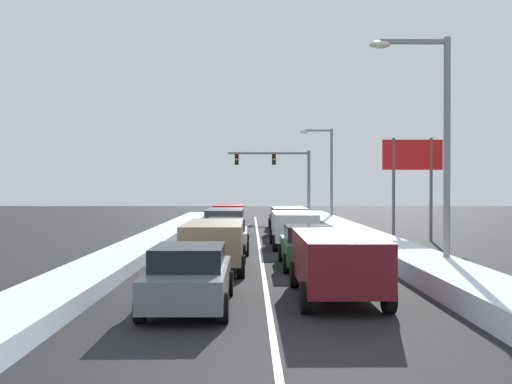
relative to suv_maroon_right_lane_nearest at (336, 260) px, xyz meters
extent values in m
plane|color=black|center=(-1.79, 10.62, -1.02)|extent=(120.00, 120.00, 0.00)
cube|color=silver|center=(-1.79, 15.15, -1.01)|extent=(0.14, 49.84, 0.01)
cube|color=silver|center=(3.51, 15.15, -0.71)|extent=(1.99, 49.84, 0.61)
cube|color=silver|center=(-7.09, 15.15, -0.78)|extent=(1.94, 49.84, 0.46)
cube|color=maroon|center=(0.00, 0.01, 0.03)|extent=(1.95, 4.90, 1.25)
cube|color=black|center=(0.00, -2.40, 0.30)|extent=(1.56, 0.06, 0.55)
cube|color=red|center=(-0.78, -2.39, -0.07)|extent=(0.20, 0.08, 0.28)
cube|color=red|center=(0.78, -2.39, -0.07)|extent=(0.20, 0.08, 0.28)
cylinder|color=black|center=(-0.96, 1.71, -0.65)|extent=(0.25, 0.74, 0.74)
cylinder|color=black|center=(0.95, 1.71, -0.65)|extent=(0.25, 0.74, 0.74)
cylinder|color=black|center=(-0.96, -1.69, -0.65)|extent=(0.25, 0.74, 0.74)
cylinder|color=black|center=(0.95, -1.69, -0.65)|extent=(0.25, 0.74, 0.74)
cube|color=#1E5633|center=(-0.13, 5.96, -0.39)|extent=(1.82, 4.50, 0.70)
cube|color=black|center=(-0.13, 5.81, 0.22)|extent=(1.64, 2.20, 0.55)
cube|color=red|center=(-0.83, 3.76, -0.27)|extent=(0.24, 0.08, 0.14)
cube|color=red|center=(0.56, 3.76, -0.27)|extent=(0.24, 0.08, 0.14)
cylinder|color=black|center=(-1.02, 7.51, -0.69)|extent=(0.22, 0.66, 0.66)
cylinder|color=black|center=(0.76, 7.51, -0.69)|extent=(0.22, 0.66, 0.66)
cylinder|color=black|center=(-1.02, 4.41, -0.69)|extent=(0.22, 0.66, 0.66)
cylinder|color=black|center=(0.76, 4.41, -0.69)|extent=(0.22, 0.66, 0.66)
cube|color=silver|center=(-0.16, 12.65, 0.03)|extent=(1.95, 4.90, 1.25)
cube|color=black|center=(-0.16, 10.24, 0.30)|extent=(1.56, 0.06, 0.55)
cube|color=red|center=(-0.94, 10.25, -0.07)|extent=(0.20, 0.08, 0.28)
cube|color=red|center=(0.62, 10.25, -0.07)|extent=(0.20, 0.08, 0.28)
cylinder|color=black|center=(-1.12, 14.35, -0.65)|extent=(0.25, 0.74, 0.74)
cylinder|color=black|center=(0.79, 14.35, -0.65)|extent=(0.25, 0.74, 0.74)
cylinder|color=black|center=(-1.12, 10.95, -0.65)|extent=(0.25, 0.74, 0.74)
cylinder|color=black|center=(0.79, 10.95, -0.65)|extent=(0.25, 0.74, 0.74)
cube|color=navy|center=(0.04, 19.28, 0.03)|extent=(1.95, 4.90, 1.25)
cube|color=black|center=(0.04, 16.87, 0.30)|extent=(1.56, 0.06, 0.55)
cube|color=red|center=(-0.74, 16.88, -0.07)|extent=(0.20, 0.08, 0.28)
cube|color=red|center=(0.82, 16.88, -0.07)|extent=(0.20, 0.08, 0.28)
cylinder|color=black|center=(-0.91, 20.98, -0.65)|extent=(0.25, 0.74, 0.74)
cylinder|color=black|center=(1.00, 20.98, -0.65)|extent=(0.25, 0.74, 0.74)
cylinder|color=black|center=(-0.91, 17.58, -0.65)|extent=(0.25, 0.74, 0.74)
cylinder|color=black|center=(1.00, 17.58, -0.65)|extent=(0.25, 0.74, 0.74)
cube|color=black|center=(0.06, 25.12, -0.39)|extent=(1.82, 4.50, 0.70)
cube|color=black|center=(0.06, 24.97, 0.22)|extent=(1.64, 2.20, 0.55)
cube|color=red|center=(-0.63, 22.92, -0.27)|extent=(0.24, 0.08, 0.14)
cube|color=red|center=(0.76, 22.92, -0.27)|extent=(0.24, 0.08, 0.14)
cylinder|color=black|center=(-0.83, 26.67, -0.69)|extent=(0.22, 0.66, 0.66)
cylinder|color=black|center=(0.95, 26.67, -0.69)|extent=(0.22, 0.66, 0.66)
cylinder|color=black|center=(-0.83, 23.57, -0.69)|extent=(0.22, 0.66, 0.66)
cylinder|color=black|center=(0.95, 23.57, -0.69)|extent=(0.22, 0.66, 0.66)
cube|color=slate|center=(-3.69, -1.04, -0.39)|extent=(1.82, 4.50, 0.70)
cube|color=black|center=(-3.69, -1.19, 0.22)|extent=(1.64, 2.20, 0.55)
cube|color=red|center=(-4.38, -3.24, -0.27)|extent=(0.24, 0.08, 0.14)
cube|color=red|center=(-3.00, -3.24, -0.27)|extent=(0.24, 0.08, 0.14)
cylinder|color=black|center=(-4.58, 0.51, -0.69)|extent=(0.22, 0.66, 0.66)
cylinder|color=black|center=(-2.80, 0.51, -0.69)|extent=(0.22, 0.66, 0.66)
cylinder|color=black|center=(-4.58, -2.59, -0.69)|extent=(0.22, 0.66, 0.66)
cylinder|color=black|center=(-2.80, -2.59, -0.69)|extent=(0.22, 0.66, 0.66)
cube|color=#937F60|center=(-3.48, 5.12, 0.03)|extent=(1.95, 4.90, 1.25)
cube|color=black|center=(-3.48, 2.71, 0.30)|extent=(1.56, 0.06, 0.55)
cube|color=red|center=(-4.26, 2.72, -0.07)|extent=(0.20, 0.08, 0.28)
cube|color=red|center=(-2.70, 2.72, -0.07)|extent=(0.20, 0.08, 0.28)
cylinder|color=black|center=(-4.44, 6.82, -0.65)|extent=(0.25, 0.74, 0.74)
cylinder|color=black|center=(-2.53, 6.82, -0.65)|extent=(0.25, 0.74, 0.74)
cylinder|color=black|center=(-4.44, 3.42, -0.65)|extent=(0.25, 0.74, 0.74)
cylinder|color=black|center=(-2.53, 3.42, -0.65)|extent=(0.25, 0.74, 0.74)
cube|color=#B7BABF|center=(-3.29, 10.84, -0.39)|extent=(1.82, 4.50, 0.70)
cube|color=black|center=(-3.29, 10.69, 0.22)|extent=(1.64, 2.20, 0.55)
cube|color=red|center=(-3.98, 8.64, -0.27)|extent=(0.24, 0.08, 0.14)
cube|color=red|center=(-2.60, 8.64, -0.27)|extent=(0.24, 0.08, 0.14)
cylinder|color=black|center=(-4.18, 12.39, -0.69)|extent=(0.22, 0.66, 0.66)
cylinder|color=black|center=(-2.40, 12.39, -0.69)|extent=(0.22, 0.66, 0.66)
cylinder|color=black|center=(-4.18, 9.29, -0.69)|extent=(0.22, 0.66, 0.66)
cylinder|color=black|center=(-2.40, 9.29, -0.69)|extent=(0.22, 0.66, 0.66)
cube|color=#38383D|center=(-3.63, 17.10, 0.03)|extent=(1.95, 4.90, 1.25)
cube|color=black|center=(-3.63, 14.69, 0.30)|extent=(1.56, 0.06, 0.55)
cube|color=red|center=(-4.41, 14.70, -0.07)|extent=(0.20, 0.08, 0.28)
cube|color=red|center=(-2.85, 14.70, -0.07)|extent=(0.20, 0.08, 0.28)
cylinder|color=black|center=(-4.58, 18.80, -0.65)|extent=(0.25, 0.74, 0.74)
cylinder|color=black|center=(-2.67, 18.80, -0.65)|extent=(0.25, 0.74, 0.74)
cylinder|color=black|center=(-4.58, 15.40, -0.65)|extent=(0.25, 0.74, 0.74)
cylinder|color=black|center=(-2.67, 15.40, -0.65)|extent=(0.25, 0.74, 0.74)
cube|color=maroon|center=(-3.70, 24.34, 0.03)|extent=(1.95, 4.90, 1.25)
cube|color=black|center=(-3.70, 21.93, 0.30)|extent=(1.56, 0.06, 0.55)
cube|color=red|center=(-4.48, 21.94, -0.07)|extent=(0.20, 0.08, 0.28)
cube|color=red|center=(-2.92, 21.94, -0.07)|extent=(0.20, 0.08, 0.28)
cylinder|color=black|center=(-4.65, 26.04, -0.65)|extent=(0.25, 0.74, 0.74)
cylinder|color=black|center=(-2.74, 26.04, -0.65)|extent=(0.25, 0.74, 0.74)
cylinder|color=black|center=(-4.65, 22.64, -0.65)|extent=(0.25, 0.74, 0.74)
cylinder|color=black|center=(-2.74, 22.64, -0.65)|extent=(0.25, 0.74, 0.74)
cylinder|color=slate|center=(3.11, 37.80, 2.08)|extent=(0.28, 0.28, 6.20)
cube|color=slate|center=(-0.59, 37.80, 4.93)|extent=(7.40, 0.20, 0.20)
cube|color=black|center=(-0.09, 37.80, 4.36)|extent=(0.34, 0.34, 0.95)
sphere|color=#4C0A0A|center=(-0.09, 37.61, 4.64)|extent=(0.22, 0.22, 0.22)
sphere|color=#F2AD14|center=(-0.09, 37.61, 4.36)|extent=(0.22, 0.22, 0.22)
sphere|color=#0C3819|center=(-0.09, 37.61, 4.07)|extent=(0.22, 0.22, 0.22)
cube|color=black|center=(-3.49, 37.80, 4.36)|extent=(0.34, 0.34, 0.95)
sphere|color=#4C0A0A|center=(-3.49, 37.61, 4.64)|extent=(0.22, 0.22, 0.22)
sphere|color=#F2AD14|center=(-3.49, 37.61, 4.36)|extent=(0.22, 0.22, 0.22)
sphere|color=#0C3819|center=(-3.49, 37.61, 4.07)|extent=(0.22, 0.22, 0.22)
cylinder|color=gray|center=(4.17, 3.82, 2.87)|extent=(0.22, 0.22, 7.77)
cube|color=gray|center=(3.07, 3.82, 6.61)|extent=(2.20, 0.14, 0.14)
ellipsoid|color=#EAE5C6|center=(1.97, 3.82, 6.51)|extent=(0.70, 0.36, 0.24)
cylinder|color=gray|center=(4.24, 31.00, 2.75)|extent=(0.22, 0.22, 7.52)
cube|color=gray|center=(3.14, 31.00, 6.36)|extent=(2.20, 0.14, 0.14)
ellipsoid|color=#EAE5C6|center=(2.04, 31.00, 6.26)|extent=(0.70, 0.36, 0.24)
cylinder|color=#59595B|center=(5.38, 15.66, 1.73)|extent=(0.16, 0.16, 5.50)
cylinder|color=#59595B|center=(7.38, 15.66, 1.73)|extent=(0.16, 0.16, 5.50)
cube|color=red|center=(6.38, 15.66, 3.58)|extent=(3.20, 0.12, 1.60)
camera|label=1|loc=(-2.22, -14.89, 1.90)|focal=40.50mm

